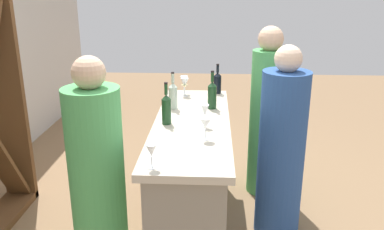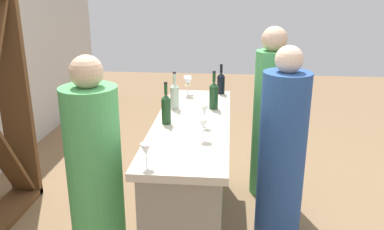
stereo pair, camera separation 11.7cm
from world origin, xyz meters
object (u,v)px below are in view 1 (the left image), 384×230
object	(u,v)px
wine_glass_far_center	(151,152)
person_center_guest	(266,117)
wine_bottle_center_olive_green	(212,94)
wine_glass_near_right	(185,84)
person_right_guest	(97,181)
wine_glass_far_left	(184,81)
wine_bottle_second_left_clear_pale	(173,95)
wine_glass_near_left	(206,124)
wine_glass_near_center	(205,111)
wine_bottle_second_right_near_black	(217,82)
person_left_guest	(281,151)
wine_bottle_leftmost_olive_green	(166,108)

from	to	relation	value
wine_glass_far_center	person_center_guest	distance (m)	1.76
wine_bottle_center_olive_green	wine_glass_near_right	size ratio (longest dim) A/B	1.89
person_right_guest	wine_glass_far_left	bearing A→B (deg)	63.28
wine_bottle_second_left_clear_pale	wine_glass_near_left	size ratio (longest dim) A/B	2.05
wine_glass_near_center	wine_glass_far_left	bearing A→B (deg)	13.41
wine_glass_near_left	wine_glass_near_right	xyz separation A→B (m)	(1.09, 0.22, 0.01)
wine_glass_near_right	wine_glass_far_left	world-z (taller)	wine_glass_near_right
wine_bottle_center_olive_green	person_center_guest	world-z (taller)	person_center_guest
wine_glass_near_right	wine_glass_far_left	size ratio (longest dim) A/B	1.01
wine_glass_far_left	wine_glass_near_right	bearing A→B (deg)	-172.49
wine_bottle_center_olive_green	wine_glass_near_center	xyz separation A→B (m)	(-0.45, 0.05, -0.01)
wine_bottle_second_right_near_black	wine_glass_far_center	xyz separation A→B (m)	(-1.66, 0.39, -0.01)
wine_bottle_center_olive_green	wine_glass_near_center	size ratio (longest dim) A/B	1.93
wine_bottle_second_left_clear_pale	wine_bottle_center_olive_green	world-z (taller)	wine_bottle_center_olive_green
wine_bottle_center_olive_green	person_center_guest	bearing A→B (deg)	-55.14
wine_glass_far_left	wine_glass_near_left	bearing A→B (deg)	-169.03
wine_bottle_second_left_clear_pale	wine_glass_far_center	distance (m)	1.13
wine_bottle_center_olive_green	person_center_guest	distance (m)	0.69
person_left_guest	wine_glass_near_left	bearing A→B (deg)	41.82
wine_bottle_leftmost_olive_green	person_center_guest	xyz separation A→B (m)	(0.76, -0.85, -0.31)
wine_glass_near_left	wine_glass_far_left	bearing A→B (deg)	10.97
wine_glass_near_center	wine_glass_far_left	world-z (taller)	wine_glass_far_left
wine_bottle_second_right_near_black	wine_glass_near_left	world-z (taller)	wine_bottle_second_right_near_black
wine_bottle_leftmost_olive_green	wine_glass_far_left	size ratio (longest dim) A/B	1.89
wine_bottle_second_left_clear_pale	person_left_guest	size ratio (longest dim) A/B	0.20
wine_glass_near_center	person_left_guest	size ratio (longest dim) A/B	0.11
wine_glass_near_center	wine_glass_far_center	distance (m)	0.77
wine_bottle_second_right_near_black	person_center_guest	bearing A→B (deg)	-106.98
person_center_guest	person_right_guest	xyz separation A→B (m)	(-1.24, 1.26, -0.05)
wine_bottle_second_left_clear_pale	wine_bottle_second_right_near_black	bearing A→B (deg)	-35.66
wine_bottle_leftmost_olive_green	wine_glass_near_left	distance (m)	0.43
wine_bottle_leftmost_olive_green	wine_glass_far_left	bearing A→B (deg)	-4.48
wine_glass_far_center	wine_bottle_second_right_near_black	bearing A→B (deg)	-13.13
wine_bottle_second_left_clear_pale	wine_bottle_second_right_near_black	size ratio (longest dim) A/B	1.11
wine_bottle_second_right_near_black	person_left_guest	world-z (taller)	person_left_guest
wine_glass_far_left	person_right_guest	size ratio (longest dim) A/B	0.11
wine_bottle_leftmost_olive_green	wine_glass_near_right	distance (m)	0.79
wine_bottle_second_left_clear_pale	wine_glass_near_left	distance (m)	0.74
wine_glass_far_left	wine_glass_far_center	world-z (taller)	wine_glass_far_left
wine_glass_near_left	person_center_guest	xyz separation A→B (m)	(1.06, -0.55, -0.30)
wine_bottle_second_left_clear_pale	wine_bottle_leftmost_olive_green	bearing A→B (deg)	178.17
wine_glass_far_left	person_center_guest	size ratio (longest dim) A/B	0.11
wine_bottle_second_left_clear_pale	wine_glass_near_center	distance (m)	0.50
wine_bottle_second_left_clear_pale	person_right_guest	xyz separation A→B (m)	(-0.86, 0.43, -0.36)
wine_glass_far_center	person_left_guest	distance (m)	1.27
wine_glass_far_center	person_right_guest	world-z (taller)	person_right_guest
wine_glass_near_left	person_center_guest	size ratio (longest dim) A/B	0.10
person_center_guest	wine_glass_far_left	bearing A→B (deg)	9.90
wine_bottle_second_right_near_black	wine_glass_near_left	bearing A→B (deg)	175.79
wine_glass_near_center	wine_bottle_leftmost_olive_green	bearing A→B (deg)	81.69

